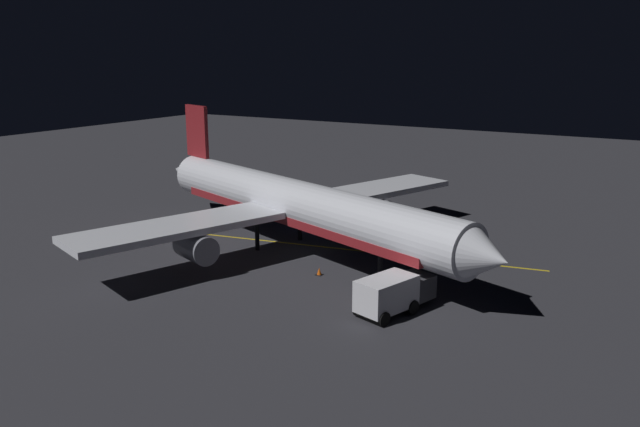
# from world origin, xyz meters

# --- Properties ---
(ground_plane) EXTENTS (180.00, 180.00, 0.20)m
(ground_plane) POSITION_xyz_m (0.00, 0.00, -0.10)
(ground_plane) COLOR #2D2D33
(apron_guide_stripe) EXTENTS (5.64, 29.14, 0.01)m
(apron_guide_stripe) POSITION_xyz_m (-2.83, 4.00, 0.00)
(apron_guide_stripe) COLOR gold
(apron_guide_stripe) RESTS_ON ground_plane
(airliner) EXTENTS (35.29, 39.02, 10.88)m
(airliner) POSITION_xyz_m (-0.21, -0.59, 3.87)
(airliner) COLOR silver
(airliner) RESTS_ON ground_plane
(baggage_truck) EXTENTS (5.99, 3.66, 2.42)m
(baggage_truck) POSITION_xyz_m (7.56, 11.72, 1.24)
(baggage_truck) COLOR silver
(baggage_truck) RESTS_ON ground_plane
(catering_truck) EXTENTS (6.42, 5.45, 2.59)m
(catering_truck) POSITION_xyz_m (-9.94, -0.23, 1.33)
(catering_truck) COLOR navy
(catering_truck) RESTS_ON ground_plane
(ground_crew_worker) EXTENTS (0.40, 0.40, 1.74)m
(ground_crew_worker) POSITION_xyz_m (5.41, 10.02, 0.89)
(ground_crew_worker) COLOR black
(ground_crew_worker) RESTS_ON ground_plane
(traffic_cone_near_left) EXTENTS (0.50, 0.50, 0.55)m
(traffic_cone_near_left) POSITION_xyz_m (2.36, 8.24, 0.25)
(traffic_cone_near_left) COLOR #EA590F
(traffic_cone_near_left) RESTS_ON ground_plane
(traffic_cone_near_right) EXTENTS (0.50, 0.50, 0.55)m
(traffic_cone_near_right) POSITION_xyz_m (3.88, 4.23, 0.25)
(traffic_cone_near_right) COLOR #EA590F
(traffic_cone_near_right) RESTS_ON ground_plane
(traffic_cone_under_wing) EXTENTS (0.50, 0.50, 0.55)m
(traffic_cone_under_wing) POSITION_xyz_m (7.00, 9.01, 0.25)
(traffic_cone_under_wing) COLOR #EA590F
(traffic_cone_under_wing) RESTS_ON ground_plane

